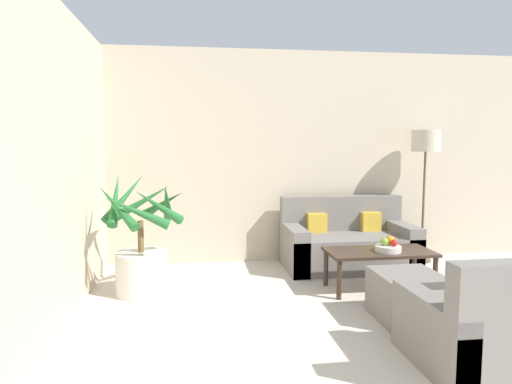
{
  "coord_description": "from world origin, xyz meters",
  "views": [
    {
      "loc": [
        -2.07,
        0.49,
        1.52
      ],
      "look_at": [
        -1.38,
        5.35,
        1.0
      ],
      "focal_mm": 32.0,
      "sensor_mm": 36.0,
      "label": 1
    }
  ],
  "objects": [
    {
      "name": "sofa_loveseat",
      "position": [
        -0.18,
        5.8,
        0.28
      ],
      "size": [
        1.57,
        0.81,
        0.86
      ],
      "color": "slate",
      "rests_on": "ground_plane"
    },
    {
      "name": "apple_red",
      "position": [
        -0.03,
        4.82,
        0.51
      ],
      "size": [
        0.07,
        0.07,
        0.07
      ],
      "color": "red",
      "rests_on": "fruit_bowl"
    },
    {
      "name": "floor_lamp",
      "position": [
        0.88,
        5.94,
        1.47
      ],
      "size": [
        0.36,
        0.36,
        1.69
      ],
      "color": "brown",
      "rests_on": "ground_plane"
    },
    {
      "name": "wall_back",
      "position": [
        0.0,
        6.3,
        1.35
      ],
      "size": [
        7.85,
        0.06,
        2.7
      ],
      "color": "beige",
      "rests_on": "ground_plane"
    },
    {
      "name": "apple_green",
      "position": [
        -0.12,
        4.86,
        0.52
      ],
      "size": [
        0.08,
        0.08,
        0.08
      ],
      "color": "olive",
      "rests_on": "fruit_bowl"
    },
    {
      "name": "fruit_bowl",
      "position": [
        -0.09,
        4.84,
        0.45
      ],
      "size": [
        0.26,
        0.26,
        0.06
      ],
      "color": "beige",
      "rests_on": "coffee_table"
    },
    {
      "name": "ottoman",
      "position": [
        -0.24,
        4.1,
        0.21
      ],
      "size": [
        0.54,
        0.56,
        0.41
      ],
      "color": "slate",
      "rests_on": "ground_plane"
    },
    {
      "name": "potted_palm",
      "position": [
        -2.59,
        5.13,
        0.44
      ],
      "size": [
        0.91,
        0.91,
        1.24
      ],
      "color": "beige",
      "rests_on": "ground_plane"
    },
    {
      "name": "armchair",
      "position": [
        -0.17,
        3.21,
        0.26
      ],
      "size": [
        0.79,
        0.87,
        0.82
      ],
      "color": "slate",
      "rests_on": "ground_plane"
    },
    {
      "name": "coffee_table",
      "position": [
        -0.16,
        4.89,
        0.37
      ],
      "size": [
        1.09,
        0.53,
        0.42
      ],
      "color": "#38281E",
      "rests_on": "ground_plane"
    },
    {
      "name": "orange_fruit",
      "position": [
        -0.04,
        4.9,
        0.52
      ],
      "size": [
        0.09,
        0.09,
        0.09
      ],
      "color": "orange",
      "rests_on": "fruit_bowl"
    }
  ]
}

